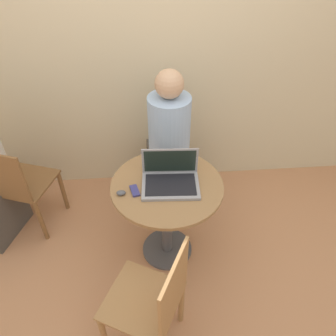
# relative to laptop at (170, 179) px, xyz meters

# --- Properties ---
(ground_plane) EXTENTS (12.00, 12.00, 0.00)m
(ground_plane) POSITION_rel_laptop_xyz_m (-0.02, -0.01, -0.76)
(ground_plane) COLOR tan
(back_wall) EXTENTS (7.00, 0.05, 2.60)m
(back_wall) POSITION_rel_laptop_xyz_m (-0.02, 0.94, 0.54)
(back_wall) COLOR beige
(back_wall) RESTS_ON ground_plane
(round_table) EXTENTS (0.76, 0.76, 0.72)m
(round_table) POSITION_rel_laptop_xyz_m (-0.02, -0.01, -0.22)
(round_table) COLOR #4C4C51
(round_table) RESTS_ON ground_plane
(laptop) EXTENTS (0.39, 0.29, 0.22)m
(laptop) POSITION_rel_laptop_xyz_m (0.00, 0.00, 0.00)
(laptop) COLOR gray
(laptop) RESTS_ON round_table
(cell_phone) EXTENTS (0.07, 0.11, 0.02)m
(cell_phone) POSITION_rel_laptop_xyz_m (-0.24, -0.06, -0.03)
(cell_phone) COLOR navy
(cell_phone) RESTS_ON round_table
(computer_mouse) EXTENTS (0.06, 0.04, 0.03)m
(computer_mouse) POSITION_rel_laptop_xyz_m (-0.33, -0.08, -0.03)
(computer_mouse) COLOR #4C4C51
(computer_mouse) RESTS_ON round_table
(chair_empty) EXTENTS (0.54, 0.54, 0.90)m
(chair_empty) POSITION_rel_laptop_xyz_m (-0.15, -0.70, -0.30)
(chair_empty) COLOR #9E7042
(chair_empty) RESTS_ON ground_plane
(person_seated) EXTENTS (0.35, 0.53, 1.28)m
(person_seated) POSITION_rel_laptop_xyz_m (0.04, 0.62, -0.22)
(person_seated) COLOR #4C4742
(person_seated) RESTS_ON ground_plane
(chair_background) EXTENTS (0.51, 0.51, 0.87)m
(chair_background) POSITION_rel_laptop_xyz_m (-1.15, 0.35, -0.31)
(chair_background) COLOR brown
(chair_background) RESTS_ON ground_plane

